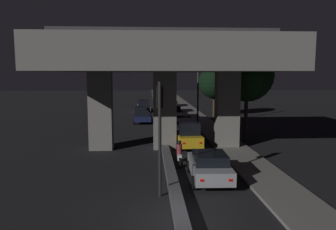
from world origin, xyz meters
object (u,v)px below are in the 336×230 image
at_px(car_dark_green_sixth, 166,101).
at_px(car_silver_lead, 209,166).
at_px(car_white_second_oncoming, 144,105).
at_px(motorcycle_white_filtering_near, 179,154).
at_px(car_taxi_yellow_second, 187,133).
at_px(car_silver_fourth, 173,112).
at_px(traffic_light_left_of_median, 160,119).
at_px(car_black_third, 181,122).
at_px(street_lamp, 195,76).
at_px(pedestrian_on_sidewalk, 222,133).
at_px(car_dark_red_fifth, 171,106).
at_px(car_dark_blue_lead_oncoming, 143,114).

bearing_deg(car_dark_green_sixth, car_silver_lead, -177.53).
bearing_deg(car_white_second_oncoming, motorcycle_white_filtering_near, 2.99).
xyz_separation_m(car_taxi_yellow_second, car_silver_fourth, (0.12, 15.07, -0.08)).
bearing_deg(car_silver_fourth, car_dark_green_sixth, 2.73).
relative_size(car_silver_fourth, car_dark_green_sixth, 0.88).
distance_m(traffic_light_left_of_median, car_black_third, 17.89).
xyz_separation_m(car_white_second_oncoming, motorcycle_white_filtering_near, (2.61, -28.44, -0.31)).
height_order(street_lamp, car_black_third, street_lamp).
height_order(car_taxi_yellow_second, car_white_second_oncoming, car_taxi_yellow_second).
bearing_deg(car_silver_lead, street_lamp, -3.80).
distance_m(car_silver_lead, car_silver_fourth, 23.24).
bearing_deg(car_taxi_yellow_second, car_silver_lead, 178.71).
height_order(motorcycle_white_filtering_near, pedestrian_on_sidewalk, pedestrian_on_sidewalk).
distance_m(car_black_third, car_silver_fourth, 7.70).
distance_m(street_lamp, car_white_second_oncoming, 15.39).
bearing_deg(car_white_second_oncoming, pedestrian_on_sidewalk, 13.08).
distance_m(car_silver_lead, motorcycle_white_filtering_near, 3.30).
relative_size(car_taxi_yellow_second, pedestrian_on_sidewalk, 3.02).
height_order(car_silver_lead, car_silver_fourth, car_silver_fourth).
height_order(traffic_light_left_of_median, car_dark_green_sixth, traffic_light_left_of_median).
height_order(car_taxi_yellow_second, car_dark_green_sixth, car_dark_green_sixth).
distance_m(car_silver_lead, car_black_third, 15.54).
xyz_separation_m(car_white_second_oncoming, pedestrian_on_sidewalk, (6.35, -23.17, 0.00)).
bearing_deg(car_white_second_oncoming, car_dark_green_sixth, 146.68).
bearing_deg(car_silver_lead, car_dark_red_fifth, 1.65).
xyz_separation_m(car_taxi_yellow_second, pedestrian_on_sidewalk, (2.72, 0.15, -0.07)).
height_order(car_white_second_oncoming, pedestrian_on_sidewalk, car_white_second_oncoming).
height_order(traffic_light_left_of_median, car_silver_lead, traffic_light_left_of_median).
height_order(street_lamp, motorcycle_white_filtering_near, street_lamp).
distance_m(street_lamp, car_dark_red_fifth, 12.63).
relative_size(car_dark_green_sixth, motorcycle_white_filtering_near, 2.38).
relative_size(car_dark_green_sixth, car_white_second_oncoming, 0.96).
xyz_separation_m(car_silver_lead, car_black_third, (0.08, 15.54, 0.03)).
relative_size(car_taxi_yellow_second, car_silver_fourth, 1.16).
distance_m(car_dark_red_fifth, car_white_second_oncoming, 4.33).
bearing_deg(car_dark_green_sixth, car_silver_fourth, -177.15).
height_order(traffic_light_left_of_median, street_lamp, street_lamp).
distance_m(car_silver_fourth, car_dark_red_fifth, 6.30).
bearing_deg(car_taxi_yellow_second, car_black_third, -5.15).
height_order(car_black_third, car_dark_green_sixth, car_dark_green_sixth).
distance_m(car_taxi_yellow_second, car_dark_blue_lead_oncoming, 12.75).
distance_m(car_silver_lead, car_dark_blue_lead_oncoming, 20.76).
relative_size(car_taxi_yellow_second, car_white_second_oncoming, 0.98).
relative_size(car_black_third, motorcycle_white_filtering_near, 2.07).
relative_size(traffic_light_left_of_median, car_taxi_yellow_second, 1.07).
relative_size(car_silver_fourth, car_dark_blue_lead_oncoming, 1.01).
bearing_deg(pedestrian_on_sidewalk, street_lamp, 94.77).
bearing_deg(street_lamp, car_dark_blue_lead_oncoming, 154.34).
bearing_deg(car_black_third, car_silver_lead, 178.43).
distance_m(car_silver_fourth, car_dark_green_sixth, 14.13).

